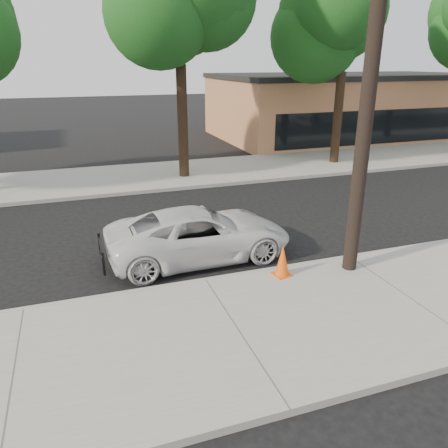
{
  "coord_description": "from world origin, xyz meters",
  "views": [
    {
      "loc": [
        -2.62,
        -11.02,
        5.04
      ],
      "look_at": [
        0.91,
        -0.85,
        1.0
      ],
      "focal_mm": 35.0,
      "sensor_mm": 36.0,
      "label": 1
    }
  ],
  "objects": [
    {
      "name": "utility_pole",
      "position": [
        3.6,
        -2.7,
        4.7
      ],
      "size": [
        1.4,
        0.34,
        9.0
      ],
      "color": "black",
      "rests_on": "near_sidewalk"
    },
    {
      "name": "curb_near",
      "position": [
        0.0,
        -2.1,
        0.07
      ],
      "size": [
        90.0,
        0.12,
        0.16
      ],
      "primitive_type": "cube",
      "color": "#9E9B93",
      "rests_on": "ground"
    },
    {
      "name": "traffic_cone",
      "position": [
        1.83,
        -2.5,
        0.53
      ],
      "size": [
        0.46,
        0.46,
        0.78
      ],
      "rotation": [
        0.0,
        0.0,
        0.16
      ],
      "color": "#F7570D",
      "rests_on": "near_sidewalk"
    },
    {
      "name": "ground",
      "position": [
        0.0,
        0.0,
        0.0
      ],
      "size": [
        120.0,
        120.0,
        0.0
      ],
      "primitive_type": "plane",
      "color": "black",
      "rests_on": "ground"
    },
    {
      "name": "near_sidewalk",
      "position": [
        0.0,
        -4.3,
        0.07
      ],
      "size": [
        90.0,
        4.4,
        0.15
      ],
      "primitive_type": "cube",
      "color": "gray",
      "rests_on": "ground"
    },
    {
      "name": "tree_d",
      "position": [
        10.2,
        7.95,
        6.37
      ],
      "size": [
        4.5,
        4.35,
        8.75
      ],
      "color": "black",
      "rests_on": "far_sidewalk"
    },
    {
      "name": "building_main",
      "position": [
        16.0,
        16.0,
        2.0
      ],
      "size": [
        18.0,
        10.0,
        4.0
      ],
      "primitive_type": "cube",
      "color": "#A26743",
      "rests_on": "ground"
    },
    {
      "name": "tree_c",
      "position": [
        2.22,
        7.64,
        6.91
      ],
      "size": [
        4.96,
        4.8,
        9.55
      ],
      "color": "black",
      "rests_on": "far_sidewalk"
    },
    {
      "name": "far_sidewalk",
      "position": [
        0.0,
        8.5,
        0.07
      ],
      "size": [
        90.0,
        5.0,
        0.15
      ],
      "primitive_type": "cube",
      "color": "gray",
      "rests_on": "ground"
    },
    {
      "name": "police_cruiser",
      "position": [
        0.31,
        -0.56,
        0.68
      ],
      "size": [
        4.98,
        2.39,
        1.37
      ],
      "primitive_type": "imported",
      "rotation": [
        0.0,
        0.0,
        1.59
      ],
      "color": "silver",
      "rests_on": "ground"
    }
  ]
}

